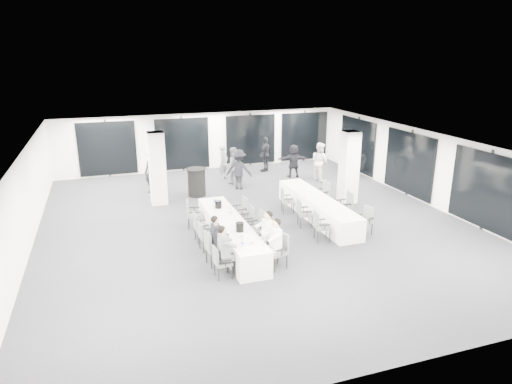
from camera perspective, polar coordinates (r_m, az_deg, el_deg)
room at (r=16.62m, az=1.37°, el=2.25°), size 14.04×16.04×2.84m
column_left at (r=17.78m, az=-12.24°, el=2.90°), size 0.60×0.60×2.80m
column_right at (r=17.90m, az=11.52°, el=3.04°), size 0.60×0.60×2.80m
banquet_table_main at (r=13.96m, az=-3.23°, el=-5.14°), size 0.90×5.00×0.75m
banquet_table_side at (r=16.28m, az=7.63°, el=-1.95°), size 0.90×5.00×0.75m
cocktail_table at (r=18.72m, az=-7.43°, el=1.25°), size 0.82×0.82×1.14m
chair_main_left_near at (r=11.97m, az=-4.50°, el=-8.50°), size 0.46×0.51×0.86m
chair_main_left_second at (r=12.62m, az=-5.43°, el=-6.78°), size 0.55×0.60×0.98m
chair_main_left_mid at (r=13.56m, az=-6.41°, el=-5.31°), size 0.49×0.53×0.89m
chair_main_left_fourth at (r=14.20m, az=-7.05°, el=-4.20°), size 0.47×0.53×0.92m
chair_main_left_far at (r=15.31m, az=-8.02°, el=-2.52°), size 0.57×0.60×0.96m
chair_main_right_near at (r=12.46m, az=2.87°, el=-7.04°), size 0.60×0.63×0.98m
chair_main_right_second at (r=12.99m, az=1.89°, el=-6.00°), size 0.53×0.58×0.98m
chair_main_right_mid at (r=13.88m, az=0.39°, el=-4.26°), size 0.60×0.64×1.04m
chair_main_right_fourth at (r=14.79m, az=-0.93°, el=-3.28°), size 0.47×0.51×0.87m
chair_main_right_far at (r=15.49m, az=-1.81°, el=-2.16°), size 0.52×0.57×0.95m
chair_side_left_near at (r=14.30m, az=7.99°, el=-4.05°), size 0.54×0.58×0.93m
chair_side_left_mid at (r=15.37m, az=5.88°, el=-2.46°), size 0.54×0.57×0.92m
chair_side_left_far at (r=16.70m, az=3.73°, el=-0.87°), size 0.53×0.56×0.88m
chair_side_right_near at (r=15.12m, az=13.56°, el=-3.25°), size 0.55×0.58×0.90m
chair_side_right_mid at (r=16.16m, az=11.15°, el=-1.51°), size 0.58×0.62×1.01m
chair_side_right_far at (r=17.57m, az=8.43°, el=-0.03°), size 0.53×0.57×0.92m
seated_guest_a at (r=11.87m, az=-3.80°, el=-7.00°), size 0.50×0.38×1.44m
seated_guest_b at (r=12.56m, az=-4.73°, el=-5.61°), size 0.50×0.38×1.44m
seated_guest_c at (r=12.29m, az=2.21°, el=-6.11°), size 0.50×0.38×1.44m
seated_guest_d at (r=12.83m, az=1.20°, el=-5.06°), size 0.50×0.38×1.44m
standing_guest_a at (r=21.08m, az=-4.10°, el=4.05°), size 0.83×0.84×1.79m
standing_guest_b at (r=20.25m, az=-2.97°, el=3.63°), size 0.94×0.62×1.86m
standing_guest_c at (r=19.40m, az=-2.14°, el=3.16°), size 1.41×1.20×1.94m
standing_guest_d at (r=22.33m, az=1.19°, el=5.04°), size 1.28×1.24×1.95m
standing_guest_e at (r=22.30m, az=10.90°, el=4.44°), size 0.62×0.90×1.73m
standing_guest_f at (r=21.38m, az=4.72°, el=4.19°), size 1.70×0.91×1.76m
standing_guest_g at (r=19.28m, az=-12.96°, el=2.66°), size 0.91×0.91×1.96m
standing_guest_h at (r=20.91m, az=7.98°, el=4.10°), size 0.85×1.09×1.99m
ice_bucket_near at (r=13.02m, az=-2.05°, el=-4.40°), size 0.23×0.23×0.26m
ice_bucket_far at (r=14.98m, az=-4.74°, el=-1.53°), size 0.23×0.23×0.26m
water_bottle_a at (r=12.09m, az=-1.68°, el=-6.29°), size 0.07×0.07×0.21m
water_bottle_b at (r=14.36m, az=-3.19°, el=-2.46°), size 0.06×0.06×0.20m
water_bottle_c at (r=15.41m, az=-5.23°, el=-1.04°), size 0.08×0.08×0.24m
plate_a at (r=12.69m, az=-1.82°, el=-5.58°), size 0.18×0.18×0.03m
plate_b at (r=12.26m, az=-0.58°, el=-6.42°), size 0.21×0.21×0.03m
plate_c at (r=13.17m, az=-2.05°, el=-4.70°), size 0.18×0.18×0.03m
wine_glass at (r=11.80m, az=0.82°, el=-6.61°), size 0.08×0.08×0.21m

